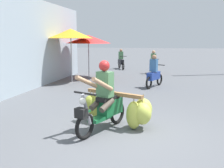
# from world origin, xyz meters

# --- Properties ---
(ground_plane) EXTENTS (120.00, 120.00, 0.00)m
(ground_plane) POSITION_xyz_m (0.00, 0.00, 0.00)
(ground_plane) COLOR #56595E
(motorbike_main_loaded) EXTENTS (1.81, 2.02, 1.58)m
(motorbike_main_loaded) POSITION_xyz_m (-0.38, 0.68, 0.48)
(motorbike_main_loaded) COLOR black
(motorbike_main_loaded) RESTS_ON ground
(motorbike_distant_ahead_left) EXTENTS (0.80, 1.52, 1.40)m
(motorbike_distant_ahead_left) POSITION_xyz_m (-2.33, 12.59, 0.57)
(motorbike_distant_ahead_left) COLOR black
(motorbike_distant_ahead_left) RESTS_ON ground
(motorbike_distant_ahead_right) EXTENTS (0.75, 1.54, 1.40)m
(motorbike_distant_ahead_right) POSITION_xyz_m (0.32, 5.94, 0.57)
(motorbike_distant_ahead_right) COLOR black
(motorbike_distant_ahead_right) RESTS_ON ground
(motorbike_distant_far_ahead) EXTENTS (0.53, 1.61, 1.40)m
(motorbike_distant_far_ahead) POSITION_xyz_m (0.03, 10.47, 0.57)
(motorbike_distant_far_ahead) COLOR black
(motorbike_distant_far_ahead) RESTS_ON ground
(market_umbrella_near_shop) EXTENTS (2.37, 2.37, 2.27)m
(market_umbrella_near_shop) POSITION_xyz_m (-3.24, 8.03, 2.05)
(market_umbrella_near_shop) COLOR #99999E
(market_umbrella_near_shop) RESTS_ON ground
(market_umbrella_further_along) EXTENTS (2.10, 2.10, 2.54)m
(market_umbrella_further_along) POSITION_xyz_m (-3.64, 6.53, 2.31)
(market_umbrella_further_along) COLOR #99999E
(market_umbrella_further_along) RESTS_ON ground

